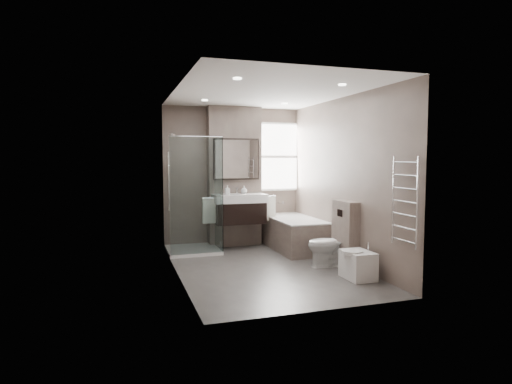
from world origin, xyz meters
name	(u,v)px	position (x,y,z in m)	size (l,w,h in m)	color
room	(265,182)	(0.00, 0.00, 1.30)	(2.70, 3.90, 2.70)	#464240
vanity_pier	(234,177)	(0.00, 1.77, 1.30)	(1.00, 0.25, 2.60)	#65574F
vanity	(239,208)	(0.00, 1.43, 0.74)	(0.95, 0.47, 0.66)	black
mirror_cabinet	(237,159)	(0.00, 1.61, 1.63)	(0.86, 0.08, 0.76)	black
towel_left	(209,211)	(-0.56, 1.40, 0.72)	(0.24, 0.06, 0.44)	white
towel_right	(269,209)	(0.56, 1.40, 0.72)	(0.24, 0.06, 0.44)	white
shower_enclosure	(199,225)	(-0.75, 1.35, 0.49)	(0.90, 0.90, 2.00)	white
bathtub	(293,232)	(0.92, 1.10, 0.32)	(0.75, 1.60, 0.57)	#65574F
window	(277,157)	(0.90, 1.88, 1.68)	(0.98, 0.06, 1.33)	white
toilet	(330,244)	(0.97, -0.21, 0.34)	(0.38, 0.67, 0.68)	white
cistern_box	(345,233)	(1.21, -0.25, 0.50)	(0.19, 0.55, 1.00)	#65574F
bidet	(358,264)	(1.01, -0.94, 0.20)	(0.41, 0.48, 0.50)	white
towel_radiator	(405,202)	(1.25, -1.60, 1.12)	(0.03, 0.49, 1.10)	silver
soap_bottle_a	(227,190)	(-0.22, 1.44, 1.08)	(0.07, 0.07, 0.16)	white
soap_bottle_b	(244,190)	(0.12, 1.52, 1.07)	(0.11, 0.11, 0.15)	white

